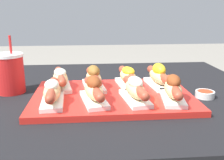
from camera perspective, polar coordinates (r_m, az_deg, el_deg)
serving_tray at (r=0.84m, az=0.12°, el=-3.60°), size 0.50×0.33×0.02m
hot_dog_0 at (r=0.77m, az=-12.89°, el=-2.54°), size 0.07×0.20×0.07m
hot_dog_1 at (r=0.76m, az=-4.01°, el=-2.23°), size 0.09×0.19×0.08m
hot_dog_2 at (r=0.77m, az=5.07°, el=-2.05°), size 0.08×0.19×0.07m
hot_dog_3 at (r=0.79m, az=13.14°, el=-1.83°), size 0.08×0.19×0.08m
hot_dog_4 at (r=0.90m, az=-11.17°, el=0.38°), size 0.09×0.19×0.07m
hot_dog_5 at (r=0.89m, az=-4.01°, el=0.47°), size 0.08×0.19×0.08m
hot_dog_6 at (r=0.90m, az=3.53°, el=0.67°), size 0.08×0.19×0.07m
hot_dog_7 at (r=0.92m, az=10.13°, el=0.85°), size 0.08×0.19×0.08m
sauce_bowl at (r=0.90m, az=19.56°, el=-2.87°), size 0.06×0.06×0.02m
drink_cup at (r=0.95m, az=-21.35°, el=1.40°), size 0.10×0.10×0.19m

